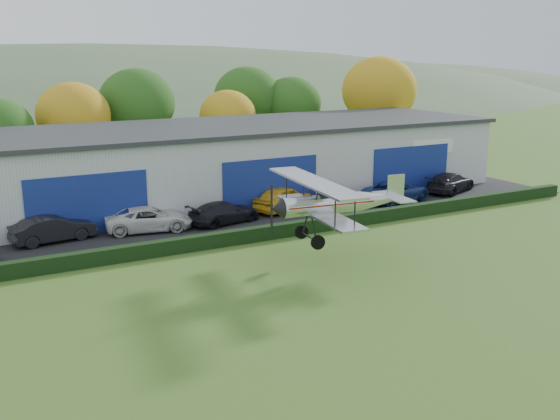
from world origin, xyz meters
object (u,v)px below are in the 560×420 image
hangar (233,160)px  car_6 (396,191)px  car_2 (149,219)px  biplane (334,201)px  car_7 (450,182)px  car_3 (224,212)px  car_1 (53,229)px  car_4 (284,198)px  car_5 (343,198)px

hangar → car_6: size_ratio=7.50×
car_2 → biplane: (6.41, -10.14, 2.42)m
car_2 → car_7: bearing=-79.8°
car_2 → car_3: car_2 is taller
car_1 → biplane: (11.84, -10.48, 2.38)m
hangar → car_4: hangar is taller
car_1 → car_5: bearing=-102.3°
hangar → car_4: bearing=-82.6°
car_1 → biplane: 15.99m
car_5 → car_7: car_7 is taller
car_4 → car_5: (3.74, -1.52, -0.12)m
hangar → car_5: 9.26m
car_2 → car_3: (4.62, -0.55, -0.03)m
car_2 → car_3: 4.65m
car_2 → biplane: bearing=-136.6°
car_1 → car_4: (14.96, 0.28, 0.07)m
car_1 → car_5: car_1 is taller
car_7 → biplane: bearing=97.9°
car_3 → car_1: bearing=73.8°
car_6 → car_7: bearing=-94.0°
hangar → car_7: 16.64m
car_1 → car_3: (10.06, -0.89, -0.08)m
hangar → car_1: hangar is taller
car_4 → car_6: (8.30, -1.60, -0.08)m
car_4 → biplane: bearing=139.4°
car_5 → car_3: bearing=77.2°
car_6 → biplane: bearing=118.6°
car_5 → hangar: bearing=19.7°
car_3 → hangar: bearing=-39.7°
car_1 → car_6: (23.26, -1.32, -0.01)m
car_6 → biplane: size_ratio=0.63×
biplane → car_2: bearing=129.2°
hangar → car_6: bearing=-41.0°
car_7 → car_4: bearing=64.2°
car_7 → biplane: (-17.13, -9.78, 2.39)m
car_6 → car_7: 5.75m
car_4 → car_7: size_ratio=0.95×
car_6 → car_2: bearing=76.7°
car_3 → car_7: size_ratio=0.92×
car_3 → car_6: (13.20, -0.43, 0.07)m
car_4 → biplane: size_ratio=0.57×
hangar → car_3: 8.74m
car_2 → car_6: (17.82, -0.98, 0.04)m
hangar → biplane: hangar is taller
car_1 → car_7: bearing=-99.9°
car_3 → car_4: bearing=-87.7°
car_3 → car_5: car_5 is taller
car_2 → car_5: bearing=-82.8°
car_2 → car_3: size_ratio=1.09×
car_3 → car_5: (8.65, -0.35, 0.03)m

